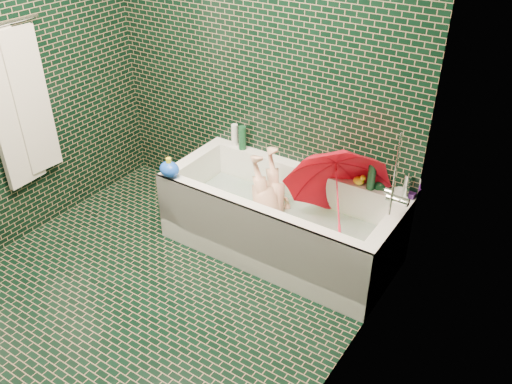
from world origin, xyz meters
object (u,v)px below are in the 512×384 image
Objects in this scene: bathtub at (279,226)px; umbrella at (338,197)px; bath_toy at (169,169)px; rubber_duck at (359,180)px; child at (272,213)px.

bathtub is 0.55m from umbrella.
umbrella is 1.22m from bath_toy.
bath_toy reaches higher than rubber_duck.
child is 0.67m from rubber_duck.
child is 0.55m from umbrella.
rubber_duck is at bearing 36.53° from bathtub.
rubber_duck is at bearing 135.10° from child.
rubber_duck is (0.51, 0.34, 0.28)m from child.
bath_toy is at bearing -53.91° from child.
bath_toy is (-0.74, -0.32, 0.40)m from bathtub.
bath_toy reaches higher than child.
rubber_duck is 0.56× the size of bath_toy.
bathtub is at bearing 0.06° from bath_toy.
bath_toy is (-1.15, -0.38, 0.04)m from umbrella.
bathtub is at bearing -132.99° from rubber_duck.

